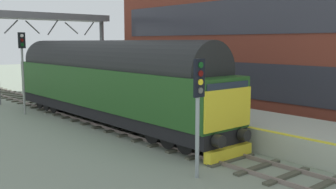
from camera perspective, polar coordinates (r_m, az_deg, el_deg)
name	(u,v)px	position (r m, az deg, el deg)	size (l,w,h in m)	color
ground_plane	(189,148)	(17.37, 2.99, -7.75)	(140.00, 140.00, 0.00)	gray
track_main	(189,147)	(17.35, 2.99, -7.58)	(2.50, 60.00, 0.15)	gray
station_platform	(242,126)	(19.83, 10.58, -4.44)	(4.00, 44.00, 1.01)	#A8AF9E
diesel_locomotive	(105,80)	(22.23, -9.05, 2.06)	(2.74, 18.35, 4.68)	black
signal_post_near	(198,101)	(13.13, 4.40, -0.93)	(0.44, 0.22, 4.05)	gray
signal_post_mid	(23,63)	(26.47, -20.27, 4.32)	(0.44, 0.22, 5.18)	gray
overhead_footbridge	(53,23)	(32.90, -16.34, 9.84)	(9.30, 2.00, 6.81)	slate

